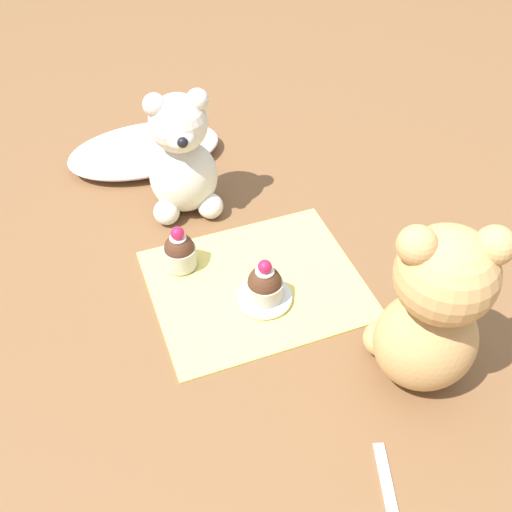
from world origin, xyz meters
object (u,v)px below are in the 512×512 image
(cupcake_near_cream_bear, at_px, (180,251))
(cupcake_near_tan_bear, at_px, (264,285))
(teddy_bear_tan, at_px, (433,311))
(teddy_bear_cream, at_px, (182,159))
(saucer_plate, at_px, (264,297))
(teaspoon, at_px, (390,500))

(cupcake_near_cream_bear, xyz_separation_m, cupcake_near_tan_bear, (0.09, -0.10, 0.00))
(teddy_bear_tan, height_order, cupcake_near_cream_bear, teddy_bear_tan)
(teddy_bear_cream, xyz_separation_m, cupcake_near_cream_bear, (-0.04, -0.12, -0.06))
(teddy_bear_cream, relative_size, teddy_bear_tan, 0.85)
(cupcake_near_cream_bear, bearing_deg, teddy_bear_tan, -51.44)
(teddy_bear_tan, bearing_deg, teddy_bear_cream, -45.64)
(saucer_plate, height_order, teaspoon, saucer_plate)
(teddy_bear_cream, relative_size, saucer_plate, 2.71)
(teaspoon, bearing_deg, saucer_plate, -157.44)
(teddy_bear_cream, bearing_deg, saucer_plate, -71.14)
(teddy_bear_cream, height_order, teaspoon, teddy_bear_cream)
(cupcake_near_cream_bear, height_order, teaspoon, cupcake_near_cream_bear)
(teddy_bear_cream, height_order, teddy_bear_tan, teddy_bear_tan)
(teddy_bear_tan, bearing_deg, saucer_plate, -31.60)
(teddy_bear_cream, height_order, saucer_plate, teddy_bear_cream)
(cupcake_near_tan_bear, bearing_deg, saucer_plate, 89.10)
(teddy_bear_tan, height_order, teaspoon, teddy_bear_tan)
(cupcake_near_tan_bear, bearing_deg, teaspoon, -85.37)
(cupcake_near_cream_bear, relative_size, saucer_plate, 0.93)
(saucer_plate, bearing_deg, teaspoon, -85.37)
(cupcake_near_tan_bear, bearing_deg, teddy_bear_tan, -52.49)
(cupcake_near_cream_bear, distance_m, teaspoon, 0.41)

